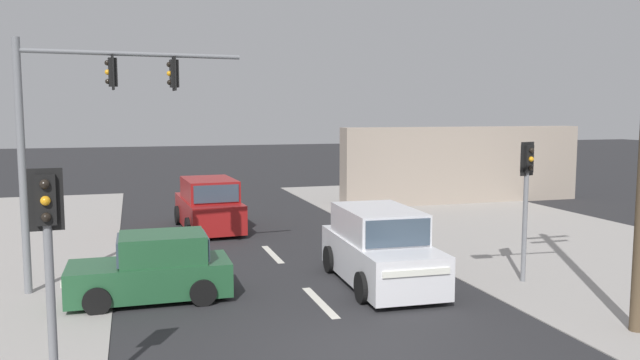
% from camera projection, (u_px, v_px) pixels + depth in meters
% --- Properties ---
extents(ground_plane, '(140.00, 140.00, 0.00)m').
position_uv_depth(ground_plane, '(368.00, 350.00, 11.29)').
color(ground_plane, '#28282B').
extents(lane_dash_mid, '(0.20, 2.40, 0.01)m').
position_uv_depth(lane_dash_mid, '(320.00, 302.00, 14.15)').
color(lane_dash_mid, silver).
rests_on(lane_dash_mid, ground).
extents(lane_dash_far, '(0.20, 2.40, 0.01)m').
position_uv_depth(lane_dash_far, '(272.00, 254.00, 18.91)').
color(lane_dash_far, silver).
rests_on(lane_dash_far, ground).
extents(traffic_signal_mast, '(5.28, 0.61, 6.00)m').
position_uv_depth(traffic_signal_mast, '(80.00, 118.00, 14.81)').
color(traffic_signal_mast, slate).
rests_on(traffic_signal_mast, ground).
extents(pedestal_signal_right_kerb, '(0.43, 0.31, 3.56)m').
position_uv_depth(pedestal_signal_right_kerb, '(526.00, 188.00, 15.56)').
color(pedestal_signal_right_kerb, slate).
rests_on(pedestal_signal_right_kerb, ground).
extents(pedestal_signal_left_kerb, '(0.44, 0.29, 3.56)m').
position_uv_depth(pedestal_signal_left_kerb, '(48.00, 253.00, 8.38)').
color(pedestal_signal_left_kerb, slate).
rests_on(pedestal_signal_left_kerb, ground).
extents(shopfront_wall_far, '(12.00, 1.00, 3.60)m').
position_uv_depth(shopfront_wall_far, '(463.00, 165.00, 29.48)').
color(shopfront_wall_far, '#A39384').
rests_on(shopfront_wall_far, ground).
extents(suv_oncoming_mid, '(2.20, 4.60, 1.90)m').
position_uv_depth(suv_oncoming_mid, '(380.00, 249.00, 15.63)').
color(suv_oncoming_mid, silver).
rests_on(suv_oncoming_mid, ground).
extents(suv_kerbside_parked, '(2.26, 4.63, 1.90)m').
position_uv_depth(suv_kerbside_parked, '(209.00, 206.00, 22.76)').
color(suv_kerbside_parked, maroon).
rests_on(suv_kerbside_parked, ground).
extents(hatchback_receding_far, '(3.64, 1.79, 1.53)m').
position_uv_depth(hatchback_receding_far, '(154.00, 270.00, 14.29)').
color(hatchback_receding_far, '#235633').
rests_on(hatchback_receding_far, ground).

